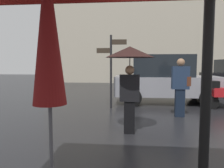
{
  "coord_description": "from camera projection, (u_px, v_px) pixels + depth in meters",
  "views": [
    {
      "loc": [
        -0.98,
        -2.94,
        1.6
      ],
      "look_at": [
        -1.7,
        4.4,
        0.93
      ],
      "focal_mm": 34.85,
      "sensor_mm": 36.0,
      "label": 1
    }
  ],
  "objects": [
    {
      "name": "folded_patio_umbrella_near",
      "position": [
        48.0,
        38.0,
        2.02
      ],
      "size": [
        0.37,
        0.37,
        2.67
      ],
      "color": "black",
      "rests_on": "ground"
    },
    {
      "name": "pedestrian_with_bag",
      "position": [
        181.0,
        84.0,
        6.56
      ],
      "size": [
        0.54,
        0.24,
        1.77
      ],
      "rotation": [
        0.0,
        0.0,
        2.14
      ],
      "color": "black",
      "rests_on": "ground"
    },
    {
      "name": "building_block",
      "position": [
        145.0,
        6.0,
        19.2
      ],
      "size": [
        17.43,
        2.74,
        13.55
      ],
      "primitive_type": "cube",
      "color": "#B2A893",
      "rests_on": "ground"
    },
    {
      "name": "pedestrian_with_umbrella",
      "position": [
        130.0,
        62.0,
        4.9
      ],
      "size": [
        1.1,
        1.1,
        2.0
      ],
      "rotation": [
        0.0,
        0.0,
        4.77
      ],
      "color": "black",
      "rests_on": "ground"
    },
    {
      "name": "street_signpost",
      "position": [
        111.0,
        64.0,
        7.82
      ],
      "size": [
        1.08,
        0.08,
        2.64
      ],
      "color": "black",
      "rests_on": "ground"
    },
    {
      "name": "parked_car_right",
      "position": [
        165.0,
        79.0,
        8.99
      ],
      "size": [
        4.25,
        1.96,
        1.98
      ],
      "rotation": [
        0.0,
        0.0,
        0.27
      ],
      "color": "gray",
      "rests_on": "ground"
    }
  ]
}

